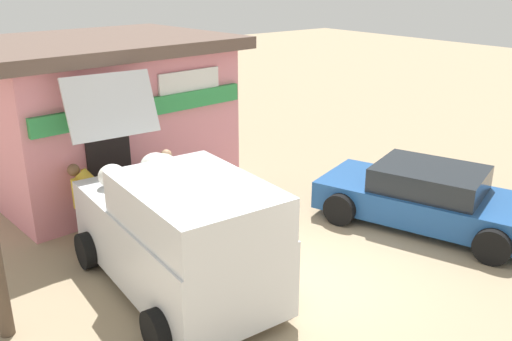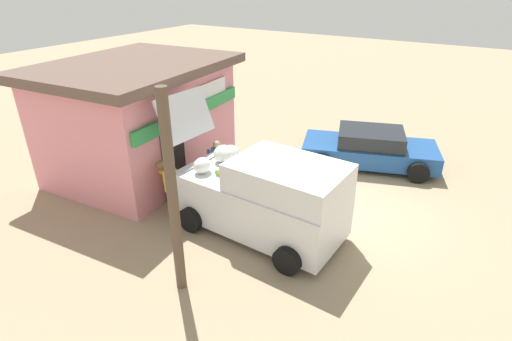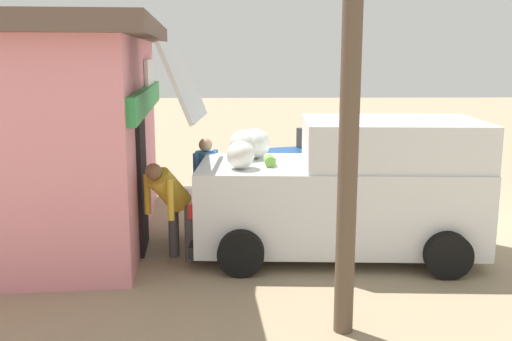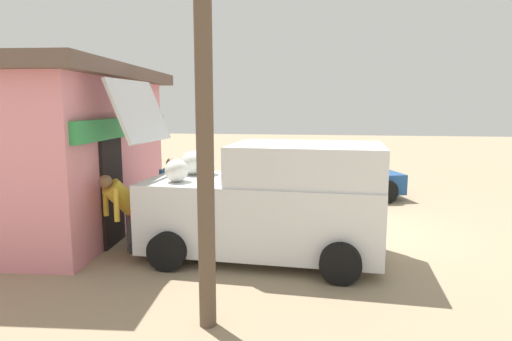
{
  "view_description": "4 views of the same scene",
  "coord_description": "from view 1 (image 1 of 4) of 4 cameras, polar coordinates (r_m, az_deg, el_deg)",
  "views": [
    {
      "loc": [
        -5.61,
        -5.52,
        4.7
      ],
      "look_at": [
        0.52,
        2.3,
        1.09
      ],
      "focal_mm": 38.52,
      "sensor_mm": 36.0,
      "label": 1
    },
    {
      "loc": [
        -8.89,
        -2.93,
        5.66
      ],
      "look_at": [
        -0.48,
        2.24,
        0.75
      ],
      "focal_mm": 28.21,
      "sensor_mm": 36.0,
      "label": 2
    },
    {
      "loc": [
        -10.09,
        2.63,
        2.85
      ],
      "look_at": [
        -0.81,
        2.42,
        1.02
      ],
      "focal_mm": 40.95,
      "sensor_mm": 36.0,
      "label": 3
    },
    {
      "loc": [
        -9.07,
        0.31,
        2.59
      ],
      "look_at": [
        -0.37,
        1.6,
        1.26
      ],
      "focal_mm": 30.29,
      "sensor_mm": 36.0,
      "label": 4
    }
  ],
  "objects": [
    {
      "name": "unloaded_banana_pile",
      "position": [
        11.67,
        -15.63,
        -3.55
      ],
      "size": [
        0.82,
        0.81,
        0.42
      ],
      "color": "silver",
      "rests_on": "ground_plane"
    },
    {
      "name": "storefront_bar",
      "position": [
        12.83,
        -15.73,
        5.78
      ],
      "size": [
        5.8,
        4.73,
        3.37
      ],
      "color": "pink",
      "rests_on": "ground_plane"
    },
    {
      "name": "delivery_van",
      "position": [
        8.48,
        -8.18,
        -6.28
      ],
      "size": [
        2.31,
        4.49,
        3.03
      ],
      "color": "silver",
      "rests_on": "ground_plane"
    },
    {
      "name": "paint_bucket",
      "position": [
        12.12,
        -2.93,
        -1.95
      ],
      "size": [
        0.28,
        0.28,
        0.36
      ],
      "primitive_type": "cylinder",
      "color": "silver",
      "rests_on": "ground_plane"
    },
    {
      "name": "ground_plane",
      "position": [
        9.16,
        6.45,
        -11.03
      ],
      "size": [
        60.0,
        60.0,
        0.0
      ],
      "primitive_type": "plane",
      "color": "#9E896B"
    },
    {
      "name": "vendor_standing",
      "position": [
        10.63,
        -9.14,
        -1.25
      ],
      "size": [
        0.48,
        0.48,
        1.57
      ],
      "color": "#726047",
      "rests_on": "ground_plane"
    },
    {
      "name": "parked_sedan",
      "position": [
        11.19,
        17.38,
        -2.69
      ],
      "size": [
        3.1,
        4.49,
        1.19
      ],
      "color": "#1E4C8C",
      "rests_on": "ground_plane"
    },
    {
      "name": "customer_bending",
      "position": [
        10.46,
        -16.67,
        -2.37
      ],
      "size": [
        0.71,
        0.7,
        1.45
      ],
      "color": "#4C4C51",
      "rests_on": "ground_plane"
    }
  ]
}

